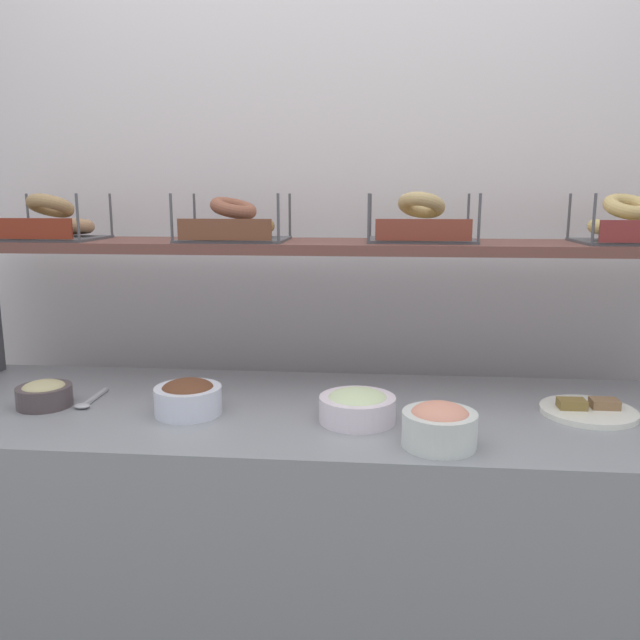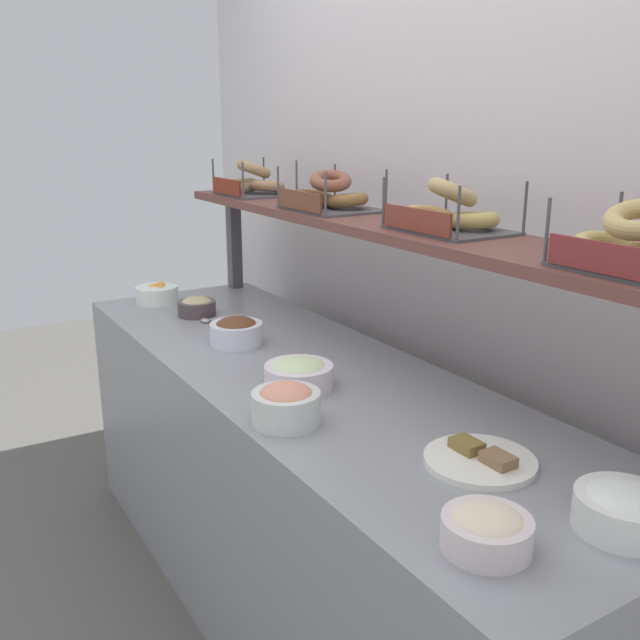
% 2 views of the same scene
% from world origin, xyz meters
% --- Properties ---
extents(back_wall, '(3.52, 0.06, 2.40)m').
position_xyz_m(back_wall, '(0.00, 0.55, 1.20)').
color(back_wall, silver).
rests_on(back_wall, ground_plane).
extents(deli_counter, '(2.32, 0.70, 0.85)m').
position_xyz_m(deli_counter, '(0.00, 0.00, 0.42)').
color(deli_counter, gray).
rests_on(deli_counter, ground_plane).
extents(upper_shelf, '(2.28, 0.32, 0.03)m').
position_xyz_m(upper_shelf, '(0.00, 0.27, 1.26)').
color(upper_shelf, brown).
rests_on(upper_shelf, shelf_riser_left).
extents(bowl_chocolate_spread, '(0.18, 0.18, 0.09)m').
position_xyz_m(bowl_chocolate_spread, '(-0.34, -0.08, 0.90)').
color(bowl_chocolate_spread, white).
rests_on(bowl_chocolate_spread, deli_counter).
extents(bowl_hummus, '(0.15, 0.15, 0.07)m').
position_xyz_m(bowl_hummus, '(-0.75, -0.05, 0.89)').
color(bowl_hummus, '#4C4042').
rests_on(bowl_hummus, deli_counter).
extents(bowl_scallion_spread, '(0.19, 0.19, 0.08)m').
position_xyz_m(bowl_scallion_spread, '(0.10, -0.09, 0.89)').
color(bowl_scallion_spread, white).
rests_on(bowl_scallion_spread, deli_counter).
extents(bowl_lox_spread, '(0.17, 0.17, 0.10)m').
position_xyz_m(bowl_lox_spread, '(0.29, -0.24, 0.90)').
color(bowl_lox_spread, silver).
rests_on(bowl_lox_spread, deli_counter).
extents(serving_plate_white, '(0.25, 0.25, 0.04)m').
position_xyz_m(serving_plate_white, '(0.70, 0.02, 0.86)').
color(serving_plate_white, white).
rests_on(serving_plate_white, deli_counter).
extents(serving_spoon_near_plate, '(0.04, 0.18, 0.01)m').
position_xyz_m(serving_spoon_near_plate, '(-0.64, -0.03, 0.86)').
color(serving_spoon_near_plate, '#B7B7BC').
rests_on(serving_spoon_near_plate, deli_counter).
extents(bagel_basket_everything, '(0.30, 0.26, 0.15)m').
position_xyz_m(bagel_basket_everything, '(-0.86, 0.25, 1.33)').
color(bagel_basket_everything, '#4C4C51').
rests_on(bagel_basket_everything, upper_shelf).
extents(bagel_basket_cinnamon_raisin, '(0.32, 0.25, 0.14)m').
position_xyz_m(bagel_basket_cinnamon_raisin, '(-0.29, 0.25, 1.33)').
color(bagel_basket_cinnamon_raisin, '#4C4C51').
rests_on(bagel_basket_cinnamon_raisin, upper_shelf).
extents(bagel_basket_sesame, '(0.31, 0.25, 0.15)m').
position_xyz_m(bagel_basket_sesame, '(0.27, 0.29, 1.33)').
color(bagel_basket_sesame, '#4C4C51').
rests_on(bagel_basket_sesame, upper_shelf).
extents(bagel_basket_plain, '(0.27, 0.26, 0.15)m').
position_xyz_m(bagel_basket_plain, '(0.85, 0.26, 1.33)').
color(bagel_basket_plain, '#4C4C51').
rests_on(bagel_basket_plain, upper_shelf).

